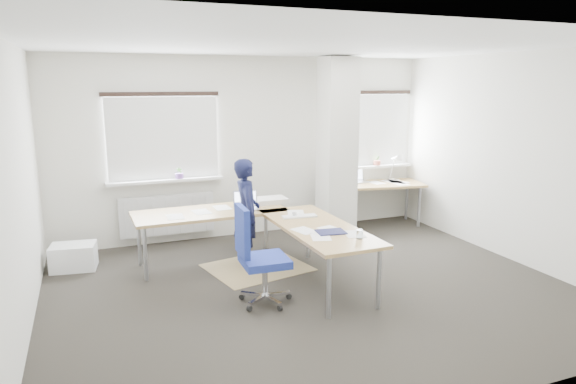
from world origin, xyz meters
name	(u,v)px	position (x,y,z in m)	size (l,w,h in m)	color
ground	(311,289)	(0.00, 0.00, 0.00)	(6.00, 6.00, 0.00)	#292521
room_shell	(311,138)	(0.18, 0.45, 1.75)	(6.04, 5.04, 2.82)	silver
floor_mat	(257,267)	(-0.37, 0.92, 0.00)	(1.23, 1.04, 0.01)	#937D50
white_crate	(74,257)	(-2.62, 1.76, 0.17)	(0.56, 0.39, 0.33)	white
desk_main	(264,220)	(-0.33, 0.75, 0.69)	(2.46, 2.61, 0.96)	#9E7744
desk_side	(381,185)	(2.25, 2.16, 0.69)	(1.50, 0.93, 1.22)	#9E7744
task_chair	(261,277)	(-0.68, -0.17, 0.31)	(0.61, 0.60, 1.12)	navy
person	(247,213)	(-0.45, 1.09, 0.72)	(0.52, 0.34, 1.44)	black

